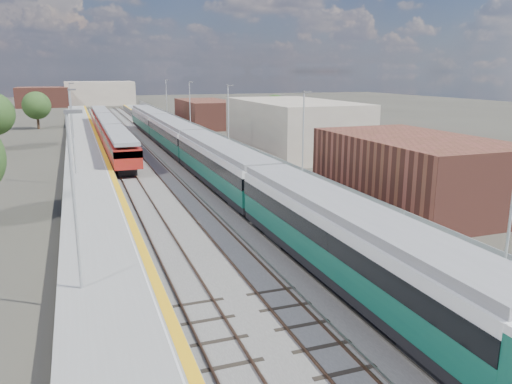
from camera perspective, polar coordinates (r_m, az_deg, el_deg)
ground at (r=64.44m, az=-10.85°, el=4.49°), size 320.00×320.00×0.00m
ballast_bed at (r=66.59m, az=-13.11°, el=4.69°), size 10.50×155.00×0.06m
tracks at (r=68.29m, az=-12.79°, el=4.99°), size 8.96×160.00×0.17m
platform_right at (r=67.79m, az=-6.79°, el=5.53°), size 4.70×155.00×8.52m
platform_left at (r=66.07m, az=-19.01°, el=4.66°), size 4.30×155.00×8.52m
buildings at (r=151.72m, az=-23.62°, el=12.79°), size 72.00×185.50×40.00m
green_train at (r=52.59m, az=-7.19°, el=5.23°), size 3.06×85.22×3.37m
red_train at (r=75.01m, az=-16.54°, el=6.98°), size 2.71×54.92×3.41m
tree_c at (r=96.86m, az=-23.80°, el=9.03°), size 4.85×4.85×6.57m
tree_d at (r=91.01m, az=2.17°, el=9.69°), size 4.39×4.39×5.96m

